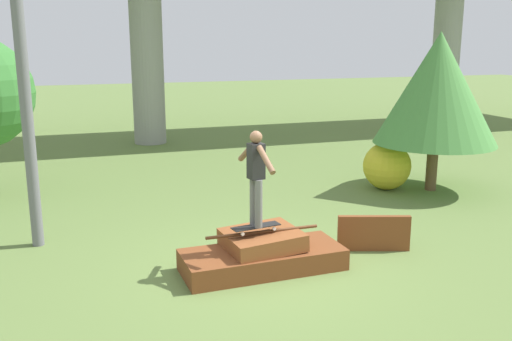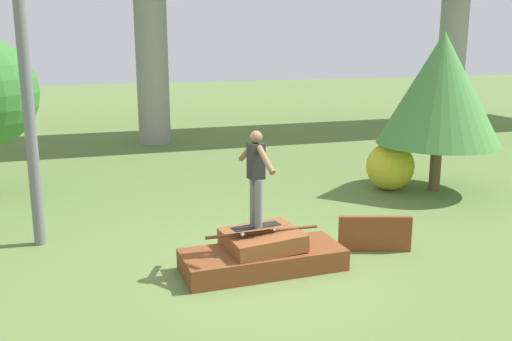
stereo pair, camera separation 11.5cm
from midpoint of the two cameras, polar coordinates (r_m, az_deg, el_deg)
ground_plane at (r=9.19m, az=0.31°, el=-9.87°), size 80.00×80.00×0.00m
scrap_pile at (r=9.11m, az=0.29°, el=-8.37°), size 2.58×1.19×0.66m
scrap_plank_loose at (r=10.06m, az=11.38°, el=-6.17°), size 1.21×0.49×0.62m
skateboard at (r=8.89m, az=-0.37°, el=-5.65°), size 0.80×0.32×0.09m
skater at (r=8.65m, az=-0.38°, el=-0.19°), size 0.25×1.14×1.49m
tree_behind_right at (r=14.07m, az=17.46°, el=7.81°), size 2.87×2.87×3.75m
bush_yellow_flowering at (r=14.12m, az=12.73°, el=0.45°), size 1.15×1.15×1.15m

